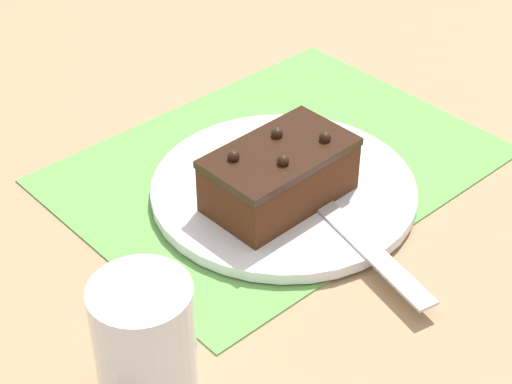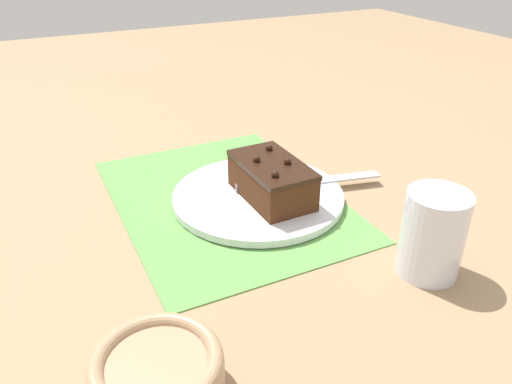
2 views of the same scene
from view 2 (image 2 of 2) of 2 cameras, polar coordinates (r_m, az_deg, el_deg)
ground_plane at (r=0.83m, az=-3.61°, el=-0.79°), size 3.00×3.00×0.00m
placemat_woven at (r=0.83m, az=-3.61°, el=-0.67°), size 0.46×0.34×0.00m
cake_plate at (r=0.82m, az=0.24°, el=-0.49°), size 0.28×0.28×0.01m
chocolate_cake at (r=0.79m, az=1.80°, el=1.42°), size 0.15×0.09×0.07m
serving_knife at (r=0.84m, az=3.23°, el=1.09°), size 0.08×0.25×0.01m
drinking_glass at (r=0.68m, az=19.56°, el=-4.55°), size 0.08×0.08×0.12m
small_bowl at (r=0.52m, az=-11.14°, el=-19.81°), size 0.13×0.13×0.05m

